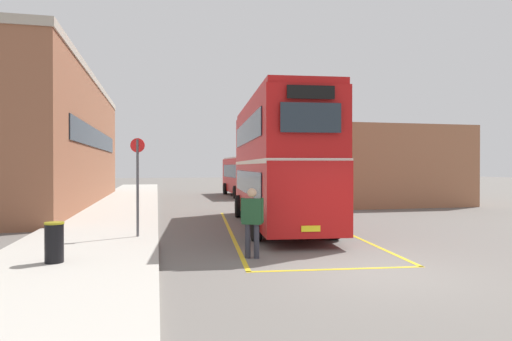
% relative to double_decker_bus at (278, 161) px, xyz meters
% --- Properties ---
extents(ground_plane, '(135.60, 135.60, 0.00)m').
position_rel_double_decker_bus_xyz_m(ground_plane, '(0.03, 6.97, -2.51)').
color(ground_plane, '#66605B').
extents(sidewalk_left, '(4.00, 57.60, 0.14)m').
position_rel_double_decker_bus_xyz_m(sidewalk_left, '(-6.47, 9.37, -2.44)').
color(sidewalk_left, '#B2ADA3').
rests_on(sidewalk_left, ground).
extents(brick_building_left, '(6.01, 23.49, 7.56)m').
position_rel_double_decker_bus_xyz_m(brick_building_left, '(-11.01, 12.12, 1.27)').
color(brick_building_left, brown).
rests_on(brick_building_left, ground).
extents(depot_building_right, '(7.83, 14.32, 4.64)m').
position_rel_double_decker_bus_xyz_m(depot_building_right, '(9.41, 12.35, -0.19)').
color(depot_building_right, '#9E6647').
rests_on(depot_building_right, ground).
extents(double_decker_bus, '(3.43, 10.39, 4.75)m').
position_rel_double_decker_bus_xyz_m(double_decker_bus, '(0.00, 0.00, 0.00)').
color(double_decker_bus, black).
rests_on(double_decker_bus, ground).
extents(single_deck_bus, '(2.83, 8.30, 3.02)m').
position_rel_double_decker_bus_xyz_m(single_deck_bus, '(2.24, 17.17, -0.87)').
color(single_deck_bus, black).
rests_on(single_deck_bus, ground).
extents(pedestrian_boarding, '(0.54, 0.41, 1.75)m').
position_rel_double_decker_bus_xyz_m(pedestrian_boarding, '(-2.19, -5.49, -1.49)').
color(pedestrian_boarding, '#2D2D38').
rests_on(pedestrian_boarding, ground).
extents(litter_bin, '(0.43, 0.43, 0.91)m').
position_rel_double_decker_bus_xyz_m(litter_bin, '(-6.75, -5.64, -1.92)').
color(litter_bin, black).
rests_on(litter_bin, sidewalk_left).
extents(bus_stop_sign, '(0.44, 0.12, 3.03)m').
position_rel_double_decker_bus_xyz_m(bus_stop_sign, '(-5.09, -2.24, -0.57)').
color(bus_stop_sign, '#4C4C51').
rests_on(bus_stop_sign, sidewalk_left).
extents(bay_marking_yellow, '(5.26, 12.58, 0.01)m').
position_rel_double_decker_bus_xyz_m(bay_marking_yellow, '(-0.08, -1.89, -2.51)').
color(bay_marking_yellow, gold).
rests_on(bay_marking_yellow, ground).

